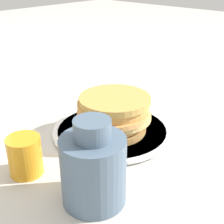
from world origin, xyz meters
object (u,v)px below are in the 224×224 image
object	(u,v)px
pancake_stack	(112,113)
plate	(112,130)
juice_glass	(25,156)
cream_jug	(93,167)

from	to	relation	value
pancake_stack	plate	bearing A→B (deg)	-30.69
juice_glass	cream_jug	xyz separation A→B (m)	(-0.14, -0.03, 0.03)
pancake_stack	cream_jug	size ratio (longest dim) A/B	1.14
plate	juice_glass	bearing A→B (deg)	85.28
pancake_stack	juice_glass	bearing A→B (deg)	84.61
plate	cream_jug	world-z (taller)	cream_jug
pancake_stack	cream_jug	world-z (taller)	cream_jug
juice_glass	cream_jug	world-z (taller)	cream_jug
pancake_stack	juice_glass	distance (m)	0.22
juice_glass	cream_jug	bearing A→B (deg)	-166.80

